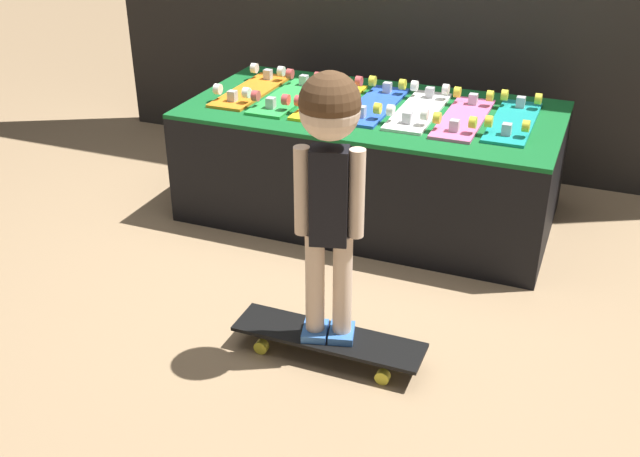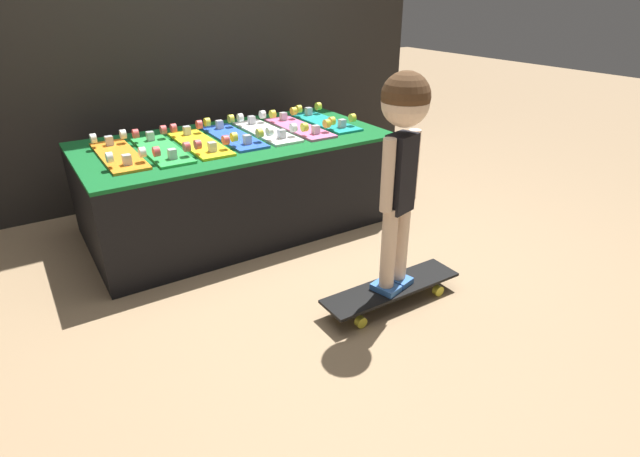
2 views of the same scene
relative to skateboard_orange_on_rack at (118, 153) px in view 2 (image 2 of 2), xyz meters
name	(u,v)px [view 2 (image 2 of 2)]	position (x,y,z in m)	size (l,w,h in m)	color
ground_plane	(287,263)	(0.66, -0.61, -0.58)	(16.00, 16.00, 0.00)	#9E7F5B
display_rack	(238,183)	(0.66, -0.01, -0.30)	(1.79, 0.93, 0.56)	black
skateboard_orange_on_rack	(118,153)	(0.00, 0.00, 0.00)	(0.19, 0.61, 0.09)	orange
skateboard_green_on_rack	(161,148)	(0.22, -0.03, 0.00)	(0.19, 0.61, 0.09)	green
skateboard_yellow_on_rack	(199,142)	(0.44, -0.02, 0.00)	(0.19, 0.61, 0.09)	yellow
skateboard_blue_on_rack	(233,135)	(0.66, 0.01, 0.00)	(0.19, 0.61, 0.09)	blue
skateboard_white_on_rack	(266,130)	(0.88, 0.01, 0.00)	(0.19, 0.61, 0.09)	white
skateboard_pink_on_rack	(299,126)	(1.10, -0.02, 0.00)	(0.19, 0.61, 0.09)	pink
skateboard_teal_on_rack	(325,120)	(1.32, 0.02, 0.00)	(0.19, 0.61, 0.09)	teal
skateboard_on_floor	(391,289)	(0.90, -1.22, -0.51)	(0.72, 0.18, 0.09)	black
child	(402,145)	(0.90, -1.22, 0.21)	(0.23, 0.20, 0.99)	#3870C6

